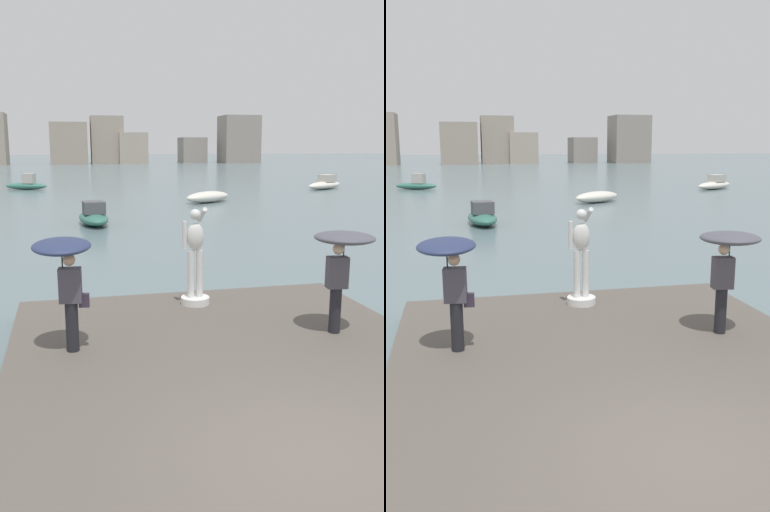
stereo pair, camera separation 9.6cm
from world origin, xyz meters
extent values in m
plane|color=slate|center=(0.00, 40.00, 0.00)|extent=(400.00, 400.00, 0.00)
cube|color=#564F47|center=(0.00, 2.12, 0.20)|extent=(7.53, 10.23, 0.40)
cylinder|color=silver|center=(0.12, 6.18, 0.48)|extent=(0.65, 0.65, 0.16)
cylinder|color=silver|center=(0.02, 6.18, 1.10)|extent=(0.15, 0.15, 1.07)
cylinder|color=silver|center=(0.22, 6.18, 1.10)|extent=(0.15, 0.15, 1.07)
ellipsoid|color=silver|center=(0.12, 6.18, 1.94)|extent=(0.38, 0.26, 0.62)
sphere|color=silver|center=(0.12, 6.18, 2.43)|extent=(0.24, 0.24, 0.24)
cylinder|color=silver|center=(-0.12, 6.18, 1.98)|extent=(0.10, 0.10, 0.62)
cylinder|color=silver|center=(0.34, 6.45, 2.39)|extent=(0.10, 0.59, 0.40)
cylinder|color=black|center=(-2.62, 3.92, 0.84)|extent=(0.22, 0.22, 0.88)
cube|color=#47424C|center=(-2.62, 3.92, 1.58)|extent=(0.40, 0.28, 0.60)
sphere|color=tan|center=(-2.62, 3.92, 2.02)|extent=(0.21, 0.21, 0.21)
cylinder|color=#262626|center=(-2.74, 3.98, 1.91)|extent=(0.02, 0.02, 0.57)
ellipsoid|color=navy|center=(-2.74, 3.98, 2.25)|extent=(1.09, 1.10, 0.30)
cube|color=#332838|center=(-2.40, 3.92, 1.30)|extent=(0.19, 0.12, 0.24)
cylinder|color=black|center=(2.27, 3.74, 0.84)|extent=(0.22, 0.22, 0.88)
cube|color=#47424C|center=(2.27, 3.74, 1.58)|extent=(0.41, 0.29, 0.60)
sphere|color=beige|center=(2.27, 3.74, 2.02)|extent=(0.21, 0.21, 0.21)
cylinder|color=#262626|center=(2.39, 3.76, 1.90)|extent=(0.02, 0.02, 0.54)
ellipsoid|color=#4C4C56|center=(2.39, 3.76, 2.23)|extent=(1.27, 1.27, 0.22)
ellipsoid|color=#336B5B|center=(-1.29, 22.14, 0.32)|extent=(1.68, 3.89, 0.64)
cube|color=#4C4C51|center=(-1.27, 21.86, 0.89)|extent=(1.13, 1.21, 0.60)
ellipsoid|color=silver|center=(20.57, 40.10, 0.35)|extent=(4.93, 3.83, 0.70)
cube|color=#B2ADA3|center=(20.88, 40.30, 0.97)|extent=(1.91, 1.74, 0.65)
ellipsoid|color=silver|center=(7.10, 31.18, 0.39)|extent=(4.16, 3.38, 0.77)
ellipsoid|color=#336B5B|center=(-6.02, 45.84, 0.31)|extent=(3.99, 2.37, 0.61)
cube|color=#B2ADA3|center=(-5.75, 45.74, 1.01)|extent=(1.26, 1.15, 0.89)
cube|color=gray|center=(-1.36, 115.58, 4.38)|extent=(7.77, 6.80, 8.77)
cube|color=gray|center=(6.92, 116.59, 5.11)|extent=(7.00, 5.32, 10.21)
cube|color=#A89989|center=(12.43, 116.62, 3.35)|extent=(6.25, 7.15, 6.71)
cube|color=gray|center=(26.50, 117.76, 2.86)|extent=(5.58, 6.66, 5.72)
cube|color=gray|center=(36.78, 114.77, 5.28)|extent=(8.19, 7.77, 10.55)
camera|label=1|loc=(-2.64, -5.16, 3.91)|focal=37.64mm
camera|label=2|loc=(-2.54, -5.18, 3.91)|focal=37.64mm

